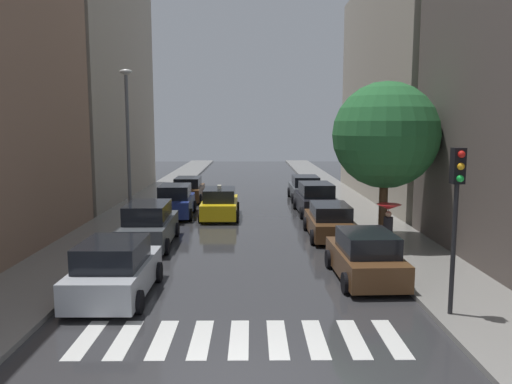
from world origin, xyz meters
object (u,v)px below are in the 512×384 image
parked_car_left_fourth (188,190)px  lamp_post_left (128,138)px  parked_car_right_nearest (365,257)px  parked_car_right_fourth (305,189)px  parked_car_right_third (315,199)px  parked_car_left_second (149,226)px  traffic_light_right_corner (457,194)px  parked_car_left_nearest (115,271)px  taxi_midroad (220,204)px  street_tree_right (386,135)px  parked_car_right_second (330,221)px  parked_car_left_third (175,202)px  pedestrian_foreground (388,218)px

parked_car_left_fourth → lamp_post_left: 9.89m
parked_car_right_nearest → parked_car_right_fourth: bearing=-1.6°
parked_car_right_third → parked_car_right_fourth: size_ratio=1.05×
parked_car_left_second → traffic_light_right_corner: bearing=-131.9°
parked_car_left_nearest → taxi_midroad: size_ratio=0.95×
parked_car_right_nearest → taxi_midroad: (-5.43, 11.01, 0.01)m
street_tree_right → lamp_post_left: bearing=165.2°
parked_car_right_nearest → parked_car_right_third: bearing=-1.6°
parked_car_right_nearest → parked_car_left_fourth: bearing=22.9°
parked_car_left_fourth → parked_car_right_third: 9.21m
parked_car_right_nearest → parked_car_right_second: parked_car_right_nearest is taller
parked_car_right_fourth → lamp_post_left: size_ratio=0.61×
taxi_midroad → parked_car_left_fourth: bearing=21.5°
parked_car_left_second → parked_car_right_fourth: parked_car_left_second is taller
parked_car_left_third → parked_car_right_third: (7.83, 0.68, 0.01)m
parked_car_right_third → parked_car_right_fourth: parked_car_right_third is taller
parked_car_right_fourth → street_tree_right: (1.95, -12.56, 3.82)m
lamp_post_left → parked_car_right_nearest: bearing=-40.0°
parked_car_left_nearest → parked_car_left_second: parked_car_left_second is taller
parked_car_left_second → pedestrian_foreground: bearing=-101.0°
traffic_light_right_corner → lamp_post_left: (-11.00, 11.39, 1.12)m
parked_car_right_fourth → street_tree_right: bearing=-171.6°
parked_car_right_third → parked_car_right_fourth: 5.38m
parked_car_left_third → parked_car_right_fourth: bearing=-54.2°
parked_car_right_fourth → parked_car_left_fourth: bearing=93.3°
parked_car_right_third → taxi_midroad: size_ratio=1.09×
parked_car_left_fourth → parked_car_left_nearest: bearing=-179.7°
street_tree_right → parked_car_left_third: bearing=146.3°
street_tree_right → parked_car_right_second: bearing=149.4°
parked_car_right_fourth → street_tree_right: street_tree_right is taller
pedestrian_foreground → lamp_post_left: size_ratio=0.25×
parked_car_right_third → traffic_light_right_corner: 15.82m
parked_car_right_nearest → parked_car_left_third: bearing=32.6°
parked_car_right_fourth → taxi_midroad: taxi_midroad is taller
parked_car_left_second → taxi_midroad: parked_car_left_second is taller
taxi_midroad → parked_car_right_nearest: bearing=-154.4°
parked_car_right_nearest → taxi_midroad: bearing=24.3°
parked_car_right_third → lamp_post_left: (-9.47, -4.16, 3.58)m
parked_car_left_third → taxi_midroad: 2.52m
parked_car_left_fourth → street_tree_right: (9.74, -12.06, 3.84)m
parked_car_right_nearest → pedestrian_foreground: pedestrian_foreground is taller
parked_car_left_second → parked_car_right_second: bearing=-80.5°
parked_car_left_second → parked_car_left_third: bearing=-1.9°
parked_car_left_third → parked_car_left_nearest: bearing=178.9°
pedestrian_foreground → lamp_post_left: bearing=-4.9°
parked_car_right_nearest → street_tree_right: size_ratio=0.63×
parked_car_left_second → parked_car_left_fourth: 12.32m
parked_car_left_third → taxi_midroad: taxi_midroad is taller
parked_car_left_fourth → parked_car_right_second: size_ratio=0.96×
parked_car_left_fourth → lamp_post_left: bearing=169.4°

